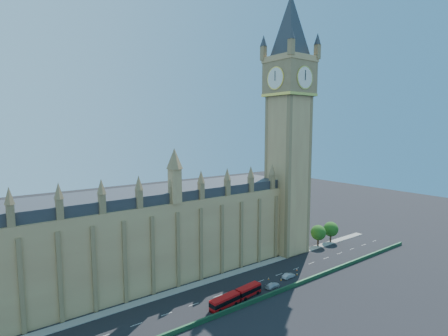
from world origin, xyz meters
TOP-DOWN VIEW (x-y plane):
  - ground at (0.00, 0.00)m, footprint 400.00×400.00m
  - palace_westminster at (-25.00, 22.00)m, footprint 120.00×20.00m
  - elizabeth_tower at (38.00, 13.99)m, footprint 20.59×20.59m
  - bridge_parapet at (0.00, -9.00)m, footprint 160.00×0.60m
  - kerb_north at (0.00, 9.50)m, footprint 160.00×3.00m
  - tree_east_near at (52.22, 10.08)m, footprint 6.00×6.00m
  - tree_east_far at (60.22, 10.08)m, footprint 6.00×6.00m
  - red_bus at (-2.01, -5.69)m, footprint 17.63×4.45m
  - car_grey at (-2.00, -2.16)m, footprint 3.95×1.83m
  - car_silver at (20.55, -3.61)m, footprint 4.73×1.86m
  - car_white at (11.83, -5.45)m, footprint 5.15×2.42m
  - cone_a at (26.98, -1.33)m, footprint 0.49×0.49m
  - cone_b at (14.64, -0.82)m, footprint 0.57×0.57m
  - cone_c at (24.44, -3.65)m, footprint 0.56×0.56m
  - cone_d at (17.40, -3.46)m, footprint 0.50×0.50m

SIDE VIEW (x-z plane):
  - ground at x=0.00m, z-range 0.00..0.00m
  - kerb_north at x=0.00m, z-range 0.00..0.16m
  - cone_d at x=17.40m, z-range 0.00..0.66m
  - cone_c at x=24.44m, z-range 0.00..0.68m
  - cone_b at x=14.64m, z-range 0.00..0.70m
  - cone_a at x=26.98m, z-range -0.01..0.76m
  - bridge_parapet at x=0.00m, z-range 0.00..1.20m
  - car_grey at x=-2.00m, z-range 0.00..1.31m
  - car_white at x=11.83m, z-range 0.00..1.45m
  - car_silver at x=20.55m, z-range 0.00..1.53m
  - red_bus at x=-2.01m, z-range 0.08..3.05m
  - tree_east_near at x=52.22m, z-range 1.39..9.89m
  - tree_east_far at x=60.22m, z-range 1.39..9.89m
  - palace_westminster at x=-25.00m, z-range -0.14..27.86m
  - elizabeth_tower at x=38.00m, z-range 2.06..107.06m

